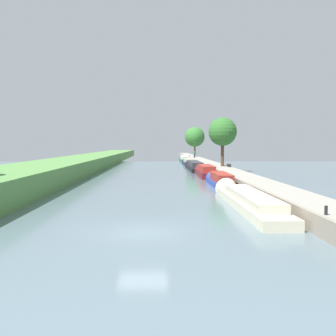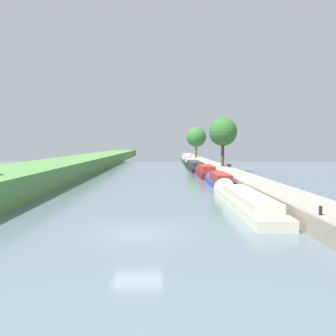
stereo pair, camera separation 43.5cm
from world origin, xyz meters
name	(u,v)px [view 2 (the right image)]	position (x,y,z in m)	size (l,w,h in m)	color
ground_plane	(137,232)	(0.00, 0.00, 0.00)	(160.00, 160.00, 0.00)	slate
stone_quay	(306,222)	(8.51, 0.00, 0.52)	(0.25, 260.00, 1.04)	gray
narrowboat_cream	(242,199)	(7.00, 8.32, 0.48)	(2.10, 16.81, 1.99)	beige
narrowboat_blue	(219,180)	(7.27, 22.07, 0.56)	(1.84, 10.57, 2.00)	#283D93
narrowboat_maroon	(205,172)	(7.17, 34.44, 0.64)	(2.06, 11.31, 2.15)	maroon
narrowboat_black	(195,166)	(6.89, 48.58, 0.60)	(2.17, 17.08, 2.22)	black
narrowboat_navy	(189,162)	(7.04, 64.36, 0.53)	(2.06, 12.96, 2.00)	#141E42
narrowboat_green	(186,159)	(7.19, 78.97, 0.62)	(2.03, 14.17, 2.14)	#1E6033
tree_rightbank_midnear	(223,132)	(10.63, 41.17, 6.28)	(4.38, 4.38, 7.52)	#4C3828
tree_rightbank_midfar	(196,137)	(10.63, 88.39, 6.35)	(5.43, 5.43, 8.09)	brown
person_walking	(196,154)	(9.48, 76.93, 1.86)	(0.34, 0.34, 1.66)	#282D42
mooring_bollard_near	(321,211)	(8.94, -0.78, 1.21)	(0.16, 0.16, 0.45)	black
mooring_bollard_far	(191,156)	(8.94, 85.62, 1.21)	(0.16, 0.16, 0.45)	black
park_bench	(229,165)	(11.30, 39.12, 1.33)	(0.44, 1.50, 0.47)	#333338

